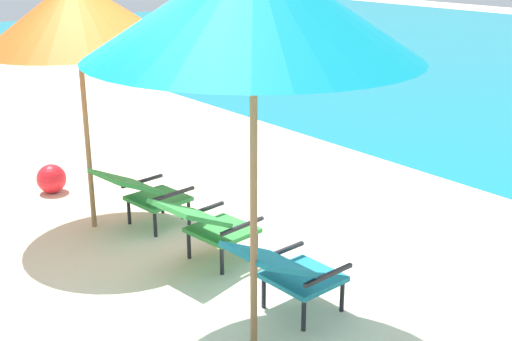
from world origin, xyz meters
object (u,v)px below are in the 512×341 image
object	(u,v)px
lounge_chair_right	(287,269)
beach_umbrella_left	(77,13)
lounge_chair_left	(143,191)
lounge_chair_center	(207,223)
beach_umbrella_right	(253,4)
beach_ball	(51,179)

from	to	relation	value
lounge_chair_right	beach_umbrella_left	distance (m)	3.06
beach_umbrella_left	lounge_chair_left	bearing A→B (deg)	43.82
lounge_chair_center	beach_umbrella_right	world-z (taller)	beach_umbrella_right
lounge_chair_left	beach_umbrella_right	xyz separation A→B (m)	(2.28, -0.43, 1.97)
lounge_chair_right	beach_ball	size ratio (longest dim) A/B	2.70
lounge_chair_left	beach_umbrella_right	distance (m)	3.04
beach_umbrella_left	beach_ball	xyz separation A→B (m)	(-1.19, 0.06, -1.95)
lounge_chair_center	beach_umbrella_left	distance (m)	2.26
lounge_chair_center	beach_umbrella_right	distance (m)	2.38
beach_ball	beach_umbrella_left	bearing A→B (deg)	-2.84
lounge_chair_left	beach_umbrella_left	world-z (taller)	beach_umbrella_left
beach_umbrella_left	beach_umbrella_right	size ratio (longest dim) A/B	0.91
lounge_chair_right	beach_ball	xyz separation A→B (m)	(-3.70, -0.32, -0.24)
lounge_chair_center	lounge_chair_right	bearing A→B (deg)	-1.90
lounge_chair_right	beach_umbrella_right	bearing A→B (deg)	-71.20
beach_umbrella_left	beach_ball	world-z (taller)	beach_umbrella_left
lounge_chair_center	beach_ball	bearing A→B (deg)	-172.32
lounge_chair_left	lounge_chair_right	distance (m)	2.13
beach_umbrella_left	lounge_chair_center	bearing A→B (deg)	16.16
lounge_chair_left	lounge_chair_center	world-z (taller)	same
lounge_chair_left	lounge_chair_center	distance (m)	1.04
lounge_chair_left	beach_umbrella_left	distance (m)	1.79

